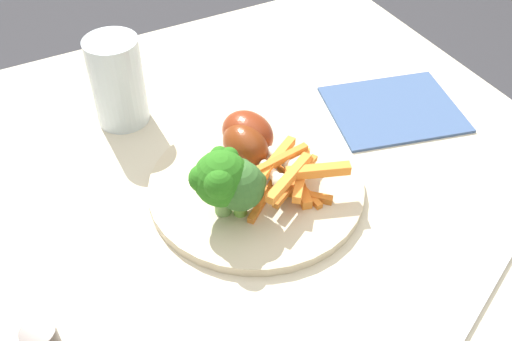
{
  "coord_description": "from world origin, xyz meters",
  "views": [
    {
      "loc": [
        0.38,
        -0.27,
        1.22
      ],
      "look_at": [
        -0.05,
        -0.04,
        0.76
      ],
      "focal_mm": 41.76,
      "sensor_mm": 36.0,
      "label": 1
    }
  ],
  "objects": [
    {
      "name": "dining_table",
      "position": [
        0.0,
        0.0,
        0.6
      ],
      "size": [
        0.9,
        0.71,
        0.72
      ],
      "color": "beige",
      "rests_on": "ground_plane"
    },
    {
      "name": "broccoli_floret_middle",
      "position": [
        -0.02,
        -0.08,
        0.78
      ],
      "size": [
        0.06,
        0.06,
        0.07
      ],
      "color": "#7CBD49",
      "rests_on": "dinner_plate"
    },
    {
      "name": "carrot_fries_pile",
      "position": [
        -0.02,
        -0.01,
        0.76
      ],
      "size": [
        0.1,
        0.13,
        0.04
      ],
      "color": "orange",
      "rests_on": "dinner_plate"
    },
    {
      "name": "napkin",
      "position": [
        -0.1,
        0.2,
        0.73
      ],
      "size": [
        0.18,
        0.2,
        0.0
      ],
      "primitive_type": "cube",
      "rotation": [
        0.0,
        0.0,
        1.32
      ],
      "color": "#3D5684",
      "rests_on": "dining_table"
    },
    {
      "name": "broccoli_floret_front",
      "position": [
        -0.03,
        -0.09,
        0.79
      ],
      "size": [
        0.06,
        0.06,
        0.08
      ],
      "color": "#7AAB5D",
      "rests_on": "dinner_plate"
    },
    {
      "name": "chicken_drumstick_near",
      "position": [
        -0.11,
        -0.02,
        0.76
      ],
      "size": [
        0.13,
        0.07,
        0.05
      ],
      "color": "#5A1B0C",
      "rests_on": "dinner_plate"
    },
    {
      "name": "fork",
      "position": [
        0.17,
        0.1,
        0.73
      ],
      "size": [
        0.09,
        0.18,
        0.0
      ],
      "primitive_type": "cube",
      "rotation": [
        0.0,
        0.0,
        2.01
      ],
      "color": "silver",
      "rests_on": "dining_table"
    },
    {
      "name": "water_glass",
      "position": [
        -0.26,
        -0.13,
        0.78
      ],
      "size": [
        0.07,
        0.07,
        0.12
      ],
      "primitive_type": "cylinder",
      "color": "silver",
      "rests_on": "dining_table"
    },
    {
      "name": "chicken_drumstick_far",
      "position": [
        -0.09,
        -0.03,
        0.76
      ],
      "size": [
        0.12,
        0.05,
        0.05
      ],
      "color": "#511C0A",
      "rests_on": "dinner_plate"
    },
    {
      "name": "dinner_plate",
      "position": [
        -0.05,
        -0.04,
        0.73
      ],
      "size": [
        0.25,
        0.25,
        0.01
      ],
      "primitive_type": "cylinder",
      "color": "beige",
      "rests_on": "dining_table"
    }
  ]
}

